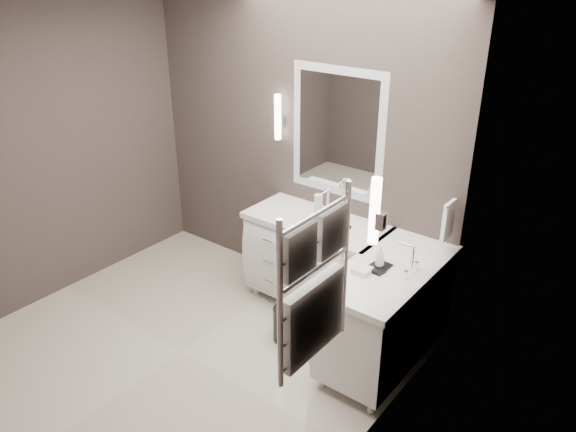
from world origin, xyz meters
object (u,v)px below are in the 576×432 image
Objects in this scene: vanity_right at (387,309)px; vanity_back at (316,257)px; towel_ladder at (314,292)px; waste_bin at (286,324)px.

vanity_back is at bearing 159.62° from vanity_right.
towel_ladder reaches higher than vanity_right.
vanity_right is at bearing 18.13° from waste_bin.
vanity_back is 1.00× the size of vanity_right.
towel_ladder is (1.10, -1.63, 0.91)m from vanity_back.
towel_ladder is at bearing -55.90° from vanity_back.
waste_bin is at bearing -161.87° from vanity_right.
vanity_right is 1.38× the size of towel_ladder.
vanity_back is 2.16m from towel_ladder.
towel_ladder is 2.98× the size of waste_bin.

